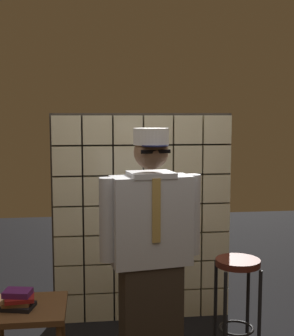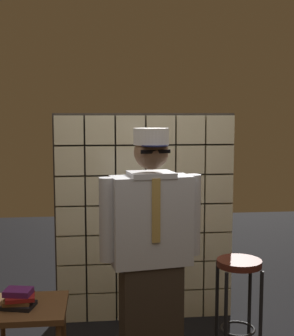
{
  "view_description": "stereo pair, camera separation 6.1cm",
  "coord_description": "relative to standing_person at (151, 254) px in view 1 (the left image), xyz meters",
  "views": [
    {
      "loc": [
        -0.48,
        -2.75,
        1.89
      ],
      "look_at": [
        -0.1,
        0.37,
        1.53
      ],
      "focal_mm": 51.43,
      "sensor_mm": 36.0,
      "label": 1
    },
    {
      "loc": [
        -0.42,
        -2.76,
        1.89
      ],
      "look_at": [
        -0.1,
        0.37,
        1.53
      ],
      "focal_mm": 51.43,
      "sensor_mm": 36.0,
      "label": 2
    }
  ],
  "objects": [
    {
      "name": "glass_block_wall",
      "position": [
        0.07,
        1.1,
        0.0
      ],
      "size": [
        1.64,
        0.1,
        1.9
      ],
      "color": "beige",
      "rests_on": "ground"
    },
    {
      "name": "standing_person",
      "position": [
        0.0,
        0.0,
        0.0
      ],
      "size": [
        0.72,
        0.34,
        1.79
      ],
      "rotation": [
        0.0,
        0.0,
        0.16
      ],
      "color": "#382D23",
      "rests_on": "ground"
    },
    {
      "name": "bar_stool",
      "position": [
        0.7,
        0.27,
        -0.35
      ],
      "size": [
        0.34,
        0.34,
        0.78
      ],
      "color": "#592319",
      "rests_on": "ground"
    },
    {
      "name": "side_table",
      "position": [
        -0.84,
        0.06,
        -0.44
      ],
      "size": [
        0.52,
        0.52,
        0.57
      ],
      "color": "brown",
      "rests_on": "ground"
    },
    {
      "name": "book_stack",
      "position": [
        -0.9,
        0.04,
        -0.3
      ],
      "size": [
        0.24,
        0.2,
        0.12
      ],
      "color": "black",
      "rests_on": "side_table"
    },
    {
      "name": "coffee_mug",
      "position": [
        -0.93,
        0.09,
        -0.31
      ],
      "size": [
        0.13,
        0.08,
        0.09
      ],
      "color": "silver",
      "rests_on": "side_table"
    }
  ]
}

